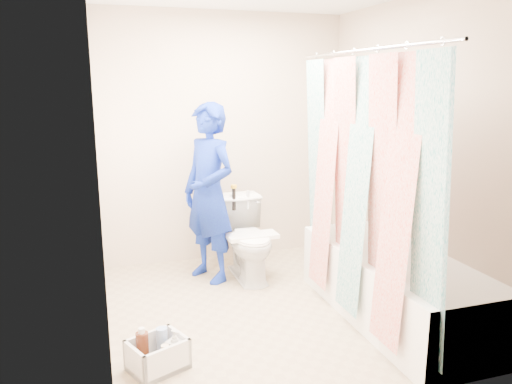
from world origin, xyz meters
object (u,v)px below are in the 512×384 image
object	(u,v)px
bathtub	(394,284)
toilet	(248,239)
plumber	(209,193)
cleaning_caddy	(159,355)

from	to	relation	value
bathtub	toilet	xyz separation A→B (m)	(-0.80, 1.10, 0.10)
toilet	plumber	xyz separation A→B (m)	(-0.33, 0.09, 0.43)
toilet	cleaning_caddy	bearing A→B (deg)	-128.04
plumber	cleaning_caddy	world-z (taller)	plumber
plumber	toilet	bearing A→B (deg)	47.85
toilet	plumber	size ratio (longest dim) A/B	0.46
bathtub	toilet	bearing A→B (deg)	125.98
toilet	cleaning_caddy	world-z (taller)	toilet
bathtub	plumber	distance (m)	1.72
bathtub	cleaning_caddy	size ratio (longest dim) A/B	4.29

